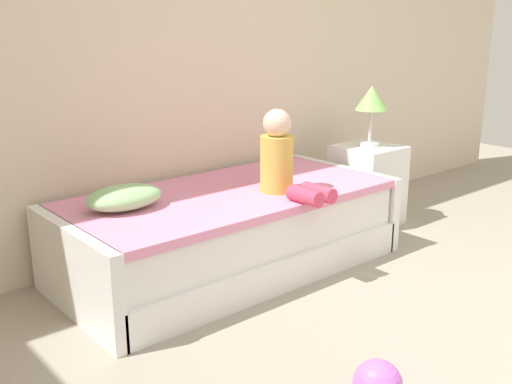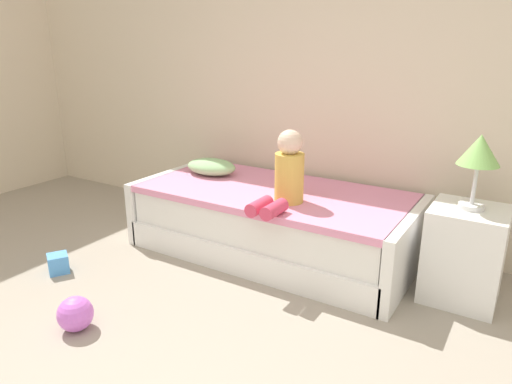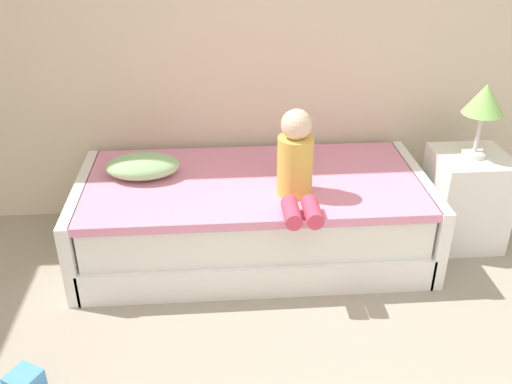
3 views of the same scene
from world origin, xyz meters
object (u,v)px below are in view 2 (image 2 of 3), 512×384
object	(u,v)px
nightstand	(464,254)
table_lamp	(479,154)
bed	(273,221)
pillow	(211,167)
toy_ball	(75,314)
toy_block	(58,263)
child_figure	(286,175)

from	to	relation	value
nightstand	table_lamp	bearing A→B (deg)	0.00
bed	pillow	distance (m)	0.74
pillow	table_lamp	bearing A→B (deg)	-2.19
nightstand	toy_ball	distance (m)	2.34
table_lamp	bed	bearing A→B (deg)	-179.02
nightstand	toy_block	distance (m)	2.72
bed	child_figure	size ratio (longest dim) A/B	4.14
table_lamp	child_figure	bearing A→B (deg)	-167.41
table_lamp	toy_block	size ratio (longest dim) A/B	3.38
nightstand	pillow	distance (m)	2.02
bed	child_figure	world-z (taller)	child_figure
table_lamp	pillow	distance (m)	2.04
bed	nightstand	size ratio (longest dim) A/B	3.52
nightstand	table_lamp	xyz separation A→B (m)	(0.00, 0.00, 0.64)
table_lamp	toy_block	xyz separation A→B (m)	(-2.46, -1.13, -0.87)
pillow	child_figure	bearing A→B (deg)	-20.50
table_lamp	toy_block	world-z (taller)	table_lamp
bed	table_lamp	world-z (taller)	table_lamp
pillow	toy_ball	world-z (taller)	pillow
bed	toy_ball	world-z (taller)	bed
toy_block	table_lamp	bearing A→B (deg)	24.67
bed	pillow	bearing A→B (deg)	171.32
bed	child_figure	xyz separation A→B (m)	(0.22, -0.23, 0.46)
nightstand	toy_block	bearing A→B (deg)	-155.33
bed	toy_block	distance (m)	1.58
child_figure	toy_block	world-z (taller)	child_figure
nightstand	toy_block	size ratio (longest dim) A/B	4.51
bed	nightstand	xyz separation A→B (m)	(1.35, 0.02, 0.05)
nightstand	pillow	size ratio (longest dim) A/B	1.36
child_figure	bed	bearing A→B (deg)	134.37
table_lamp	child_figure	xyz separation A→B (m)	(-1.13, -0.25, -0.23)
child_figure	pillow	xyz separation A→B (m)	(-0.88, 0.33, -0.14)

